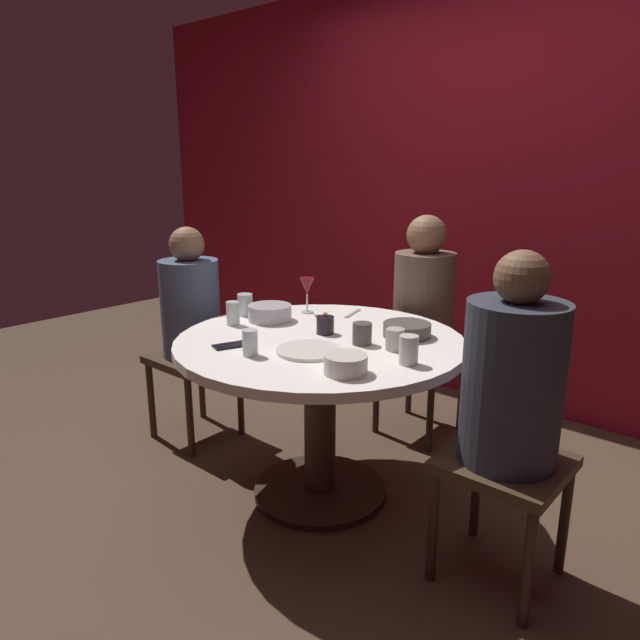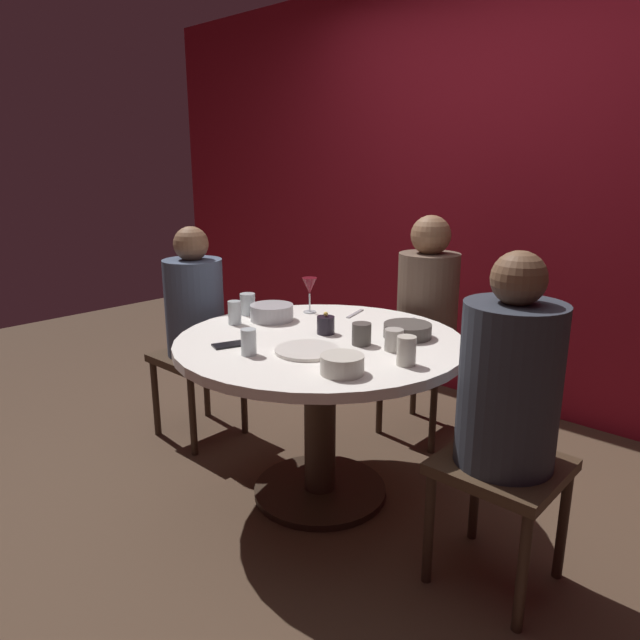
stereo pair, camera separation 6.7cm
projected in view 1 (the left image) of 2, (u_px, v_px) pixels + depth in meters
The scene contains 21 objects.
ground_plane at pixel (320, 492), 2.64m from camera, with size 8.00×8.00×0.00m, color #4C3828.
back_wall at pixel (492, 191), 3.46m from camera, with size 6.00×0.10×2.60m, color maroon.
dining_table at pixel (320, 376), 2.49m from camera, with size 1.23×1.23×0.74m.
seated_diner_left at pixel (191, 311), 3.01m from camera, with size 0.40×0.40×1.15m.
seated_diner_back at pixel (423, 303), 3.06m from camera, with size 0.40×0.40×1.20m.
seated_diner_right at pixel (512, 387), 1.92m from camera, with size 0.40×0.40×1.19m.
candle_holder at pixel (325, 325), 2.50m from camera, with size 0.08×0.08×0.10m.
wine_glass at pixel (307, 287), 2.83m from camera, with size 0.08×0.08×0.18m.
dinner_plate at pixel (309, 350), 2.26m from camera, with size 0.26×0.26×0.01m, color silver.
cell_phone at pixel (231, 345), 2.33m from camera, with size 0.07×0.14×0.01m, color black.
bowl_serving_large at pixel (270, 313), 2.71m from camera, with size 0.20×0.20×0.07m, color #B7B7BC.
bowl_salad_center at pixel (346, 364), 2.02m from camera, with size 0.16×0.16×0.07m, color beige.
bowl_small_white at pixel (407, 330), 2.46m from camera, with size 0.20×0.20×0.06m, color #4C4742.
cup_near_candle at pixel (362, 334), 2.35m from camera, with size 0.08×0.08×0.09m, color #4C4742.
cup_by_left_diner at pixel (250, 343), 2.21m from camera, with size 0.06×0.06×0.10m, color silver.
cup_by_right_diner at pixel (245, 305), 2.81m from camera, with size 0.07×0.07×0.10m, color silver.
cup_center_front at pixel (233, 313), 2.64m from camera, with size 0.06×0.06×0.11m, color silver.
cup_far_edge at pixel (409, 350), 2.11m from camera, with size 0.07×0.07×0.11m, color beige.
cup_beside_wine at pixel (395, 339), 2.28m from camera, with size 0.07×0.07×0.09m, color #B2ADA3.
fork_near_plate at pixel (353, 313), 2.84m from camera, with size 0.02×0.18×0.01m, color #B7B7BC.
knife_near_plate at pixel (398, 320), 2.72m from camera, with size 0.02×0.18×0.01m, color #B7B7BC.
Camera 1 is at (1.53, -1.78, 1.45)m, focal length 32.34 mm.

